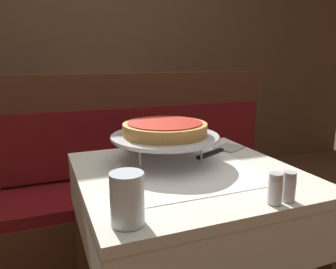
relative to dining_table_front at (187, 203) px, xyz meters
name	(u,v)px	position (x,y,z in m)	size (l,w,h in m)	color
dining_table_front	(187,203)	(0.00, 0.00, 0.00)	(0.73, 0.73, 0.77)	beige
dining_table_rear	(123,123)	(0.14, 1.51, 0.00)	(0.73, 0.73, 0.76)	beige
booth_bench	(151,199)	(0.12, 0.77, -0.33)	(1.68, 0.47, 1.06)	#4C2819
back_wall_panel	(90,51)	(0.00, 2.01, 0.55)	(6.00, 0.04, 2.40)	brown
pizza_pan_stand	(165,138)	(-0.04, 0.12, 0.21)	(0.40, 0.40, 0.10)	#ADADB2
deep_dish_pizza	(165,129)	(-0.04, 0.12, 0.25)	(0.31, 0.31, 0.05)	#C68E47
pizza_server	(221,150)	(0.22, 0.16, 0.13)	(0.27, 0.17, 0.01)	#BCBCC1
water_glass_near	(127,198)	(-0.29, -0.29, 0.18)	(0.08, 0.08, 0.12)	silver
salt_shaker	(275,189)	(0.10, -0.33, 0.16)	(0.04, 0.04, 0.08)	silver
pepper_shaker	(289,187)	(0.15, -0.33, 0.16)	(0.04, 0.04, 0.08)	silver
napkin_holder	(138,138)	(-0.08, 0.32, 0.17)	(0.10, 0.05, 0.09)	#B2B2B7
condiment_caddy	(123,104)	(0.15, 1.50, 0.15)	(0.13, 0.13, 0.16)	black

